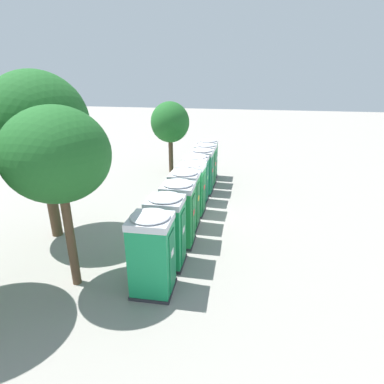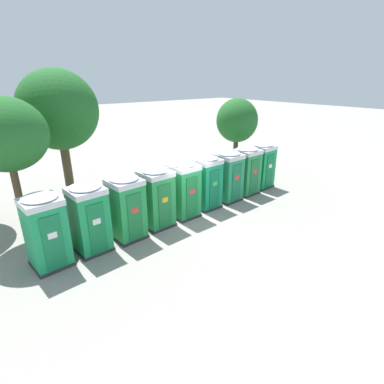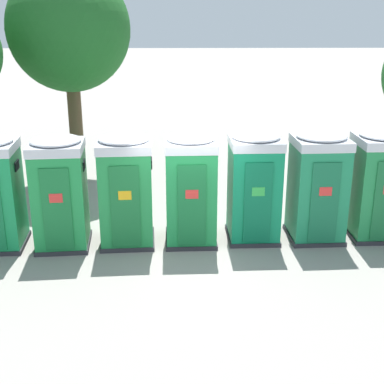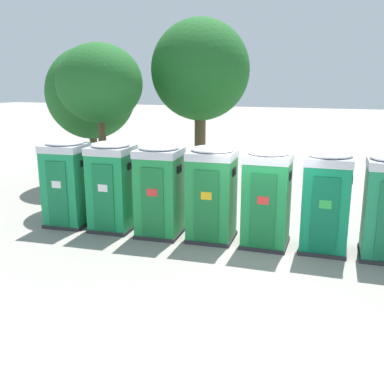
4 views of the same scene
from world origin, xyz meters
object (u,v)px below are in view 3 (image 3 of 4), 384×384
at_px(portapotty_4, 191,188).
at_px(portapotty_6, 318,186).
at_px(portapotty_2, 60,192).
at_px(portapotty_5, 254,186).
at_px(street_tree_3, 69,30).
at_px(portapotty_3, 126,189).
at_px(portapotty_7, 379,184).

xyz_separation_m(portapotty_4, portapotty_6, (2.90, 0.14, -0.00)).
relative_size(portapotty_2, portapotty_6, 1.00).
height_order(portapotty_4, portapotty_5, same).
distance_m(portapotty_6, street_tree_3, 8.54).
distance_m(portapotty_3, portapotty_6, 4.36).
bearing_deg(portapotty_4, portapotty_3, -178.05).
bearing_deg(portapotty_4, portapotty_5, 5.64).
bearing_deg(portapotty_5, portapotty_3, -176.20).
height_order(portapotty_6, street_tree_3, street_tree_3).
distance_m(portapotty_4, portapotty_7, 4.36).
relative_size(portapotty_3, portapotty_6, 1.00).
bearing_deg(street_tree_3, portapotty_6, -36.40).
relative_size(portapotty_7, street_tree_3, 0.40).
distance_m(portapotty_4, portapotty_5, 1.45).
bearing_deg(portapotty_5, portapotty_2, -175.49).
xyz_separation_m(portapotty_3, portapotty_4, (1.45, 0.05, 0.00)).
bearing_deg(portapotty_6, portapotty_2, -176.67).
distance_m(portapotty_6, portapotty_7, 1.45).
relative_size(portapotty_6, street_tree_3, 0.40).
height_order(portapotty_2, portapotty_3, same).
xyz_separation_m(portapotty_3, portapotty_7, (5.80, 0.28, -0.00)).
relative_size(portapotty_5, portapotty_6, 1.00).
relative_size(portapotty_3, portapotty_5, 1.00).
bearing_deg(portapotty_6, portapotty_5, 179.81).
height_order(portapotty_3, portapotty_6, same).
height_order(portapotty_6, portapotty_7, same).
bearing_deg(portapotty_6, portapotty_4, -177.28).
bearing_deg(street_tree_3, portapotty_5, -43.68).
distance_m(portapotty_4, street_tree_3, 6.76).
bearing_deg(portapotty_5, portapotty_7, 1.63).
height_order(portapotty_3, portapotty_4, same).
bearing_deg(portapotty_4, portapotty_6, 2.72).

